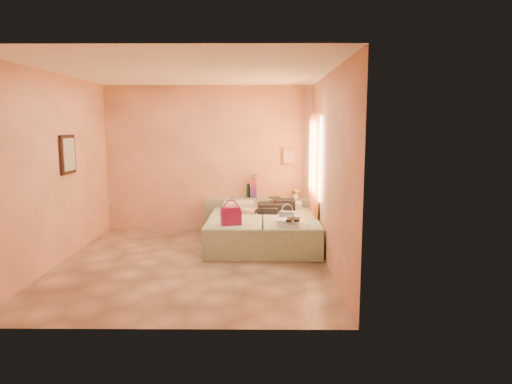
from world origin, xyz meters
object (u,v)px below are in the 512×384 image
(flower_vase, at_px, (295,193))
(towel_stack, at_px, (290,223))
(headboard_ledge, at_px, (259,214))
(bed_left, at_px, (237,231))
(water_bottle, at_px, (248,191))
(blue_handbag, at_px, (287,216))
(bed_right, at_px, (289,231))
(magenta_handbag, at_px, (231,216))
(green_book, at_px, (275,197))

(flower_vase, xyz_separation_m, towel_stack, (-0.21, -1.74, -0.22))
(headboard_ledge, bearing_deg, bed_left, -109.65)
(water_bottle, xyz_separation_m, flower_vase, (0.91, -0.10, -0.02))
(bed_left, relative_size, blue_handbag, 8.02)
(headboard_ledge, relative_size, water_bottle, 7.81)
(headboard_ledge, relative_size, bed_left, 1.02)
(bed_left, height_order, towel_stack, towel_stack)
(bed_right, bearing_deg, blue_handbag, -97.83)
(magenta_handbag, bearing_deg, water_bottle, 64.92)
(blue_handbag, xyz_separation_m, towel_stack, (0.02, -0.37, -0.03))
(towel_stack, bearing_deg, headboard_ledge, 105.25)
(bed_right, bearing_deg, flower_vase, 80.19)
(magenta_handbag, height_order, towel_stack, magenta_handbag)
(headboard_ledge, xyz_separation_m, water_bottle, (-0.20, 0.04, 0.46))
(headboard_ledge, relative_size, magenta_handbag, 6.73)
(flower_vase, bearing_deg, bed_right, -100.35)
(flower_vase, bearing_deg, green_book, 173.23)
(headboard_ledge, distance_m, towel_stack, 1.88)
(headboard_ledge, bearing_deg, flower_vase, -4.84)
(magenta_handbag, bearing_deg, flower_vase, 37.87)
(bed_right, xyz_separation_m, water_bottle, (-0.73, 1.09, 0.53))
(headboard_ledge, bearing_deg, blue_handbag, -71.89)
(green_book, relative_size, towel_stack, 0.57)
(green_book, distance_m, magenta_handbag, 1.86)
(headboard_ledge, height_order, magenta_handbag, magenta_handbag)
(bed_left, height_order, water_bottle, water_bottle)
(water_bottle, distance_m, flower_vase, 0.91)
(headboard_ledge, xyz_separation_m, flower_vase, (0.71, -0.06, 0.44))
(green_book, bearing_deg, blue_handbag, -106.68)
(flower_vase, distance_m, towel_stack, 1.77)
(green_book, xyz_separation_m, blue_handbag, (0.16, -1.42, -0.09))
(bed_left, relative_size, magenta_handbag, 6.56)
(blue_handbag, height_order, towel_stack, blue_handbag)
(headboard_ledge, xyz_separation_m, bed_left, (-0.38, -1.05, -0.08))
(headboard_ledge, distance_m, bed_right, 1.18)
(headboard_ledge, relative_size, bed_right, 1.02)
(bed_right, bearing_deg, water_bottle, 124.32)
(bed_left, bearing_deg, towel_stack, -40.38)
(flower_vase, relative_size, magenta_handbag, 0.76)
(green_book, distance_m, flower_vase, 0.41)
(water_bottle, relative_size, towel_stack, 0.75)
(green_book, xyz_separation_m, flower_vase, (0.39, -0.05, 0.10))
(bed_right, distance_m, flower_vase, 1.13)
(blue_handbag, bearing_deg, flower_vase, 94.93)
(bed_left, distance_m, green_book, 1.31)
(bed_right, height_order, flower_vase, flower_vase)
(bed_right, distance_m, towel_stack, 0.81)
(bed_left, bearing_deg, green_book, 56.94)
(water_bottle, height_order, magenta_handbag, water_bottle)
(flower_vase, bearing_deg, towel_stack, -97.04)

